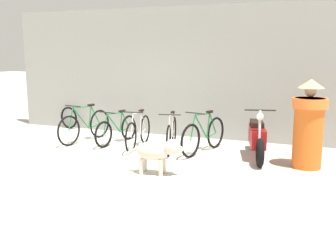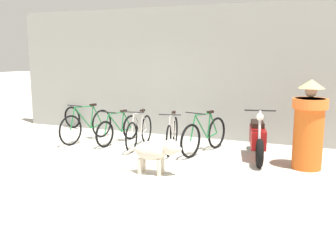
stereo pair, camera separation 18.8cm
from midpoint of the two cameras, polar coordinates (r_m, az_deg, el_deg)
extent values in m
plane|color=#B7B2A5|center=(7.66, -7.88, -5.38)|extent=(60.00, 60.00, 0.00)
cube|color=gray|center=(10.06, 0.55, 7.81)|extent=(8.70, 0.20, 3.21)
torus|color=black|center=(9.21, -13.40, -0.62)|extent=(0.16, 0.70, 0.70)
torus|color=black|center=(9.96, -9.05, 0.37)|extent=(0.16, 0.70, 0.70)
cylinder|color=#1E7238|center=(9.46, -11.68, 1.14)|extent=(0.12, 0.52, 0.58)
cylinder|color=#1E7238|center=(9.68, -10.43, 1.29)|extent=(0.05, 0.14, 0.53)
cylinder|color=#1E7238|center=(9.46, -11.52, 2.76)|extent=(0.13, 0.61, 0.06)
cylinder|color=#1E7238|center=(9.82, -9.81, 0.05)|extent=(0.10, 0.40, 0.08)
cylinder|color=#1E7238|center=(9.82, -9.65, 1.60)|extent=(0.08, 0.32, 0.49)
cylinder|color=#1E7238|center=(9.22, -13.11, 1.01)|extent=(0.06, 0.19, 0.52)
cube|color=black|center=(9.67, -10.28, 3.05)|extent=(0.10, 0.19, 0.05)
cylinder|color=black|center=(9.23, -12.84, 2.88)|extent=(0.46, 0.10, 0.02)
torus|color=black|center=(8.88, -8.57, -1.18)|extent=(0.14, 0.60, 0.60)
torus|color=black|center=(9.62, -4.88, -0.19)|extent=(0.14, 0.60, 0.60)
cylinder|color=#1E7238|center=(9.12, -7.10, 0.43)|extent=(0.10, 0.48, 0.50)
cylinder|color=#1E7238|center=(9.34, -6.04, 0.59)|extent=(0.05, 0.13, 0.46)
cylinder|color=#1E7238|center=(9.13, -6.94, 1.87)|extent=(0.11, 0.55, 0.06)
cylinder|color=#1E7238|center=(9.48, -5.53, -0.50)|extent=(0.08, 0.37, 0.07)
cylinder|color=#1E7238|center=(9.48, -5.38, 0.89)|extent=(0.07, 0.29, 0.42)
cylinder|color=#1E7238|center=(8.89, -8.31, 0.28)|extent=(0.05, 0.17, 0.45)
cube|color=black|center=(9.34, -5.89, 2.18)|extent=(0.10, 0.19, 0.05)
cylinder|color=black|center=(8.90, -8.05, 1.98)|extent=(0.46, 0.10, 0.02)
torus|color=black|center=(8.32, -4.68, -1.67)|extent=(0.11, 0.66, 0.66)
torus|color=black|center=(9.22, -2.55, -0.45)|extent=(0.11, 0.66, 0.66)
cylinder|color=beige|center=(8.63, -3.82, 0.23)|extent=(0.08, 0.48, 0.55)
cylinder|color=beige|center=(8.89, -3.21, 0.44)|extent=(0.04, 0.13, 0.50)
cylinder|color=beige|center=(8.63, -3.73, 1.91)|extent=(0.09, 0.56, 0.06)
cylinder|color=beige|center=(9.05, -2.92, -0.81)|extent=(0.07, 0.37, 0.08)
cylinder|color=beige|center=(9.05, -2.83, 0.78)|extent=(0.06, 0.29, 0.46)
cylinder|color=beige|center=(8.34, -4.53, 0.04)|extent=(0.05, 0.17, 0.49)
cube|color=black|center=(8.89, -3.13, 2.25)|extent=(0.09, 0.19, 0.05)
cylinder|color=black|center=(8.36, -4.38, 2.02)|extent=(0.46, 0.07, 0.02)
torus|color=black|center=(7.99, 0.77, -2.17)|extent=(0.20, 0.64, 0.65)
torus|color=black|center=(9.03, 1.66, -0.70)|extent=(0.20, 0.64, 0.65)
cylinder|color=beige|center=(8.35, 1.15, -0.13)|extent=(0.16, 0.52, 0.54)
cylinder|color=beige|center=(8.66, 1.40, 0.13)|extent=(0.06, 0.14, 0.50)
cylinder|color=beige|center=(8.36, 1.20, 1.59)|extent=(0.18, 0.61, 0.06)
cylinder|color=beige|center=(8.84, 1.51, -1.10)|extent=(0.13, 0.40, 0.08)
cylinder|color=beige|center=(8.85, 1.56, 0.52)|extent=(0.10, 0.31, 0.46)
cylinder|color=beige|center=(8.02, 0.85, -0.40)|extent=(0.07, 0.19, 0.48)
cube|color=black|center=(8.66, 1.45, 1.99)|extent=(0.11, 0.19, 0.05)
cylinder|color=black|center=(8.05, 0.93, 1.64)|extent=(0.45, 0.14, 0.02)
torus|color=black|center=(7.91, 3.97, -2.18)|extent=(0.23, 0.69, 0.70)
torus|color=black|center=(8.77, 7.68, -0.99)|extent=(0.23, 0.69, 0.70)
cylinder|color=#1E7238|center=(8.19, 5.53, -0.14)|extent=(0.16, 0.50, 0.58)
cylinder|color=#1E7238|center=(8.44, 6.59, 0.04)|extent=(0.06, 0.13, 0.53)
cylinder|color=#1E7238|center=(8.19, 5.75, 1.71)|extent=(0.18, 0.58, 0.06)
cylinder|color=#1E7238|center=(8.61, 7.04, -1.36)|extent=(0.13, 0.38, 0.08)
cylinder|color=#1E7238|center=(8.60, 7.25, 0.40)|extent=(0.11, 0.30, 0.48)
cylinder|color=#1E7238|center=(7.92, 4.30, -0.30)|extent=(0.07, 0.18, 0.51)
cube|color=black|center=(8.44, 6.81, 2.04)|extent=(0.11, 0.19, 0.05)
cylinder|color=black|center=(7.94, 4.64, 1.86)|extent=(0.45, 0.14, 0.02)
torus|color=black|center=(7.45, 13.86, -3.87)|extent=(0.24, 0.56, 0.54)
torus|color=black|center=(8.79, 13.13, -1.66)|extent=(0.24, 0.56, 0.54)
cube|color=maroon|center=(8.08, 13.51, -1.52)|extent=(0.49, 0.97, 0.37)
cube|color=black|center=(8.20, 13.49, 0.33)|extent=(0.37, 0.63, 0.10)
cylinder|color=silver|center=(7.60, 13.85, -0.03)|extent=(0.08, 0.16, 0.59)
cylinder|color=silver|center=(7.53, 13.82, -3.06)|extent=(0.09, 0.23, 0.20)
cylinder|color=black|center=(7.61, 13.92, 2.20)|extent=(0.57, 0.16, 0.03)
sphere|color=silver|center=(7.59, 13.90, 1.27)|extent=(0.17, 0.17, 0.14)
ellipsoid|color=beige|center=(6.84, -1.71, -3.63)|extent=(0.59, 0.36, 0.33)
cylinder|color=beige|center=(6.93, -0.03, -5.73)|extent=(0.08, 0.08, 0.29)
cylinder|color=beige|center=(6.76, -0.55, -6.14)|extent=(0.08, 0.08, 0.29)
cylinder|color=beige|center=(7.05, -2.79, -5.45)|extent=(0.08, 0.08, 0.29)
cylinder|color=beige|center=(6.89, -3.36, -5.85)|extent=(0.08, 0.08, 0.29)
sphere|color=beige|center=(6.69, 1.22, -3.13)|extent=(0.30, 0.30, 0.28)
ellipsoid|color=beige|center=(6.66, 2.20, -3.38)|extent=(0.16, 0.12, 0.11)
cylinder|color=beige|center=(6.99, -4.70, -3.62)|extent=(0.26, 0.06, 0.18)
cylinder|color=orange|center=(7.57, 20.36, -1.09)|extent=(0.74, 0.74, 1.29)
cylinder|color=orange|center=(7.49, 20.63, 3.08)|extent=(0.88, 0.88, 0.18)
sphere|color=tan|center=(7.47, 20.73, 4.70)|extent=(0.29, 0.29, 0.20)
cone|color=tan|center=(7.46, 20.80, 5.74)|extent=(0.65, 0.65, 0.16)
torus|color=black|center=(11.35, -13.27, 1.24)|extent=(0.61, 0.17, 0.62)
camera|label=1|loc=(0.09, -89.31, 0.13)|focal=42.00mm
camera|label=2|loc=(0.09, 90.69, -0.13)|focal=42.00mm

